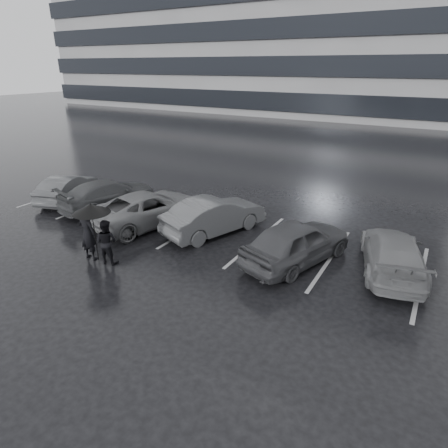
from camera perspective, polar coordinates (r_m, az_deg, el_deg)
ground at (r=12.53m, az=-2.47°, el=-6.15°), size 160.00×160.00×0.00m
office_building at (r=64.17m, az=5.10°, el=30.36°), size 61.00×26.00×29.00m
car_main at (r=12.61m, az=11.01°, el=-2.66°), size 2.96×4.60×1.46m
car_west_a at (r=14.60m, az=-1.46°, el=1.32°), size 2.85×4.53×1.41m
car_west_b at (r=15.79m, az=-11.35°, el=2.44°), size 3.36×5.25×1.35m
car_west_c at (r=17.99m, az=-17.17°, el=4.35°), size 2.81×4.80×1.31m
car_west_d at (r=19.74m, az=-22.73°, el=5.08°), size 2.46×3.96×1.23m
car_east at (r=13.04m, az=24.34°, el=-4.05°), size 2.74×4.58×1.24m
pedestrian_left at (r=13.28m, az=-20.05°, el=-1.36°), size 0.70×0.47×1.87m
pedestrian_right at (r=12.90m, az=-17.47°, el=-2.58°), size 0.83×0.70×1.52m
umbrella at (r=12.75m, az=-19.60°, el=2.22°), size 1.21×1.21×2.05m
stall_stripes at (r=14.81m, az=0.17°, el=-1.31°), size 19.72×5.00×0.00m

